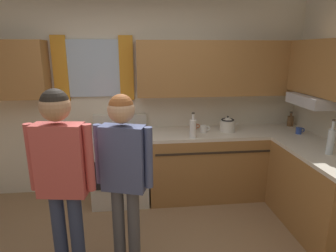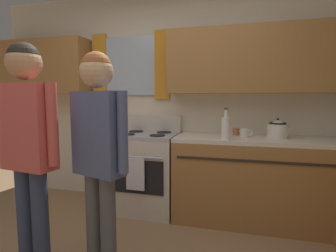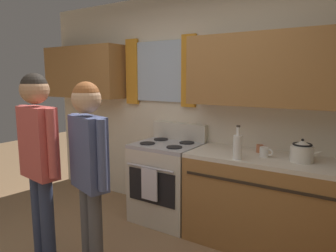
{
  "view_description": "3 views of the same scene",
  "coord_description": "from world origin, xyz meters",
  "px_view_note": "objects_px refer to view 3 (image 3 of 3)",
  "views": [
    {
      "loc": [
        0.05,
        -1.95,
        1.94
      ],
      "look_at": [
        0.32,
        0.57,
        1.26
      ],
      "focal_mm": 30.25,
      "sensor_mm": 36.0,
      "label": 1
    },
    {
      "loc": [
        0.81,
        -1.3,
        1.31
      ],
      "look_at": [
        0.25,
        0.83,
        1.07
      ],
      "focal_mm": 28.06,
      "sensor_mm": 36.0,
      "label": 2
    },
    {
      "loc": [
        1.66,
        -1.33,
        1.64
      ],
      "look_at": [
        0.36,
        0.69,
        1.26
      ],
      "focal_mm": 33.02,
      "sensor_mm": 36.0,
      "label": 3
    }
  ],
  "objects_px": {
    "stove_oven": "(167,180)",
    "bottle_milk_white": "(238,146)",
    "mug_ceramic_white": "(264,152)",
    "adult_left": "(39,150)",
    "stovetop_kettle": "(302,151)",
    "adult_in_plaid": "(89,160)",
    "cup_terracotta": "(260,149)"
  },
  "relations": [
    {
      "from": "mug_ceramic_white",
      "to": "adult_in_plaid",
      "type": "bearing_deg",
      "value": -127.91
    },
    {
      "from": "cup_terracotta",
      "to": "stovetop_kettle",
      "type": "bearing_deg",
      "value": -19.02
    },
    {
      "from": "adult_in_plaid",
      "to": "stovetop_kettle",
      "type": "bearing_deg",
      "value": 44.5
    },
    {
      "from": "mug_ceramic_white",
      "to": "stovetop_kettle",
      "type": "distance_m",
      "value": 0.33
    },
    {
      "from": "stove_oven",
      "to": "stovetop_kettle",
      "type": "height_order",
      "value": "stovetop_kettle"
    },
    {
      "from": "bottle_milk_white",
      "to": "adult_in_plaid",
      "type": "height_order",
      "value": "adult_in_plaid"
    },
    {
      "from": "stovetop_kettle",
      "to": "mug_ceramic_white",
      "type": "bearing_deg",
      "value": -176.21
    },
    {
      "from": "bottle_milk_white",
      "to": "mug_ceramic_white",
      "type": "bearing_deg",
      "value": 47.9
    },
    {
      "from": "cup_terracotta",
      "to": "adult_left",
      "type": "bearing_deg",
      "value": -132.0
    },
    {
      "from": "mug_ceramic_white",
      "to": "adult_in_plaid",
      "type": "distance_m",
      "value": 1.6
    },
    {
      "from": "cup_terracotta",
      "to": "stovetop_kettle",
      "type": "relative_size",
      "value": 0.4
    },
    {
      "from": "mug_ceramic_white",
      "to": "stovetop_kettle",
      "type": "xyz_separation_m",
      "value": [
        0.32,
        0.02,
        0.05
      ]
    },
    {
      "from": "mug_ceramic_white",
      "to": "bottle_milk_white",
      "type": "bearing_deg",
      "value": -132.1
    },
    {
      "from": "adult_in_plaid",
      "to": "adult_left",
      "type": "bearing_deg",
      "value": -168.16
    },
    {
      "from": "mug_ceramic_white",
      "to": "adult_left",
      "type": "xyz_separation_m",
      "value": [
        -1.45,
        -1.36,
        0.11
      ]
    },
    {
      "from": "stove_oven",
      "to": "bottle_milk_white",
      "type": "height_order",
      "value": "bottle_milk_white"
    },
    {
      "from": "stove_oven",
      "to": "adult_left",
      "type": "bearing_deg",
      "value": -104.64
    },
    {
      "from": "stove_oven",
      "to": "adult_in_plaid",
      "type": "distance_m",
      "value": 1.4
    },
    {
      "from": "mug_ceramic_white",
      "to": "adult_in_plaid",
      "type": "xyz_separation_m",
      "value": [
        -0.98,
        -1.26,
        0.06
      ]
    },
    {
      "from": "mug_ceramic_white",
      "to": "stovetop_kettle",
      "type": "bearing_deg",
      "value": 3.79
    },
    {
      "from": "stove_oven",
      "to": "adult_in_plaid",
      "type": "bearing_deg",
      "value": -84.99
    },
    {
      "from": "stove_oven",
      "to": "mug_ceramic_white",
      "type": "bearing_deg",
      "value": -1.2
    },
    {
      "from": "stovetop_kettle",
      "to": "adult_in_plaid",
      "type": "height_order",
      "value": "adult_in_plaid"
    },
    {
      "from": "stovetop_kettle",
      "to": "bottle_milk_white",
      "type": "bearing_deg",
      "value": -155.88
    },
    {
      "from": "mug_ceramic_white",
      "to": "adult_left",
      "type": "relative_size",
      "value": 0.08
    },
    {
      "from": "adult_left",
      "to": "adult_in_plaid",
      "type": "bearing_deg",
      "value": 11.84
    },
    {
      "from": "cup_terracotta",
      "to": "stove_oven",
      "type": "bearing_deg",
      "value": -172.15
    },
    {
      "from": "mug_ceramic_white",
      "to": "adult_left",
      "type": "height_order",
      "value": "adult_left"
    },
    {
      "from": "adult_left",
      "to": "bottle_milk_white",
      "type": "bearing_deg",
      "value": 42.27
    },
    {
      "from": "mug_ceramic_white",
      "to": "stovetop_kettle",
      "type": "relative_size",
      "value": 0.46
    },
    {
      "from": "cup_terracotta",
      "to": "stovetop_kettle",
      "type": "distance_m",
      "value": 0.43
    },
    {
      "from": "bottle_milk_white",
      "to": "mug_ceramic_white",
      "type": "xyz_separation_m",
      "value": [
        0.19,
        0.21,
        -0.07
      ]
    }
  ]
}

